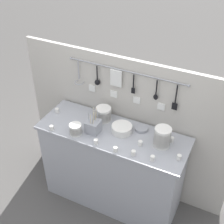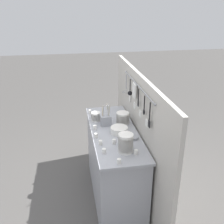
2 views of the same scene
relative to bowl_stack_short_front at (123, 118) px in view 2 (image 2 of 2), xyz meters
name	(u,v)px [view 2 (image 2 of 2)]	position (x,y,z in m)	size (l,w,h in m)	color
ground_plane	(114,195)	(0.17, -0.14, -1.02)	(20.00, 20.00, 0.00)	#514F4C
counter	(114,164)	(0.17, -0.14, -0.55)	(1.47, 0.53, 0.95)	#9EA0A8
back_wall	(138,139)	(0.17, 0.16, -0.22)	(2.27, 0.11, 1.60)	#BCB7AD
bowl_stack_short_front	(123,118)	(0.00, 0.00, 0.00)	(0.16, 0.16, 0.14)	silver
bowl_stack_wide_centre	(96,117)	(-0.13, -0.31, -0.01)	(0.12, 0.12, 0.11)	silver
bowl_stack_back_corner	(126,143)	(0.65, -0.11, 0.03)	(0.15, 0.15, 0.19)	silver
plate_stack	(119,130)	(0.24, -0.09, -0.03)	(0.20, 0.20, 0.07)	silver
steel_mixing_bowl	(132,137)	(0.40, 0.02, -0.06)	(0.13, 0.13, 0.03)	#93969E
cutlery_caddy	(106,120)	(0.00, -0.21, -0.01)	(0.13, 0.13, 0.27)	#93969E
cup_front_left	(100,143)	(0.47, -0.34, -0.05)	(0.04, 0.04, 0.05)	silver
cup_edge_far	(119,161)	(0.84, -0.21, -0.05)	(0.04, 0.04, 0.05)	silver
cup_by_caddy	(108,107)	(-0.49, -0.11, -0.05)	(0.04, 0.04, 0.05)	silver
cup_front_right	(90,112)	(-0.37, -0.37, -0.05)	(0.04, 0.04, 0.05)	silver
cup_edge_near	(96,136)	(0.31, -0.37, -0.05)	(0.04, 0.04, 0.05)	silver
cup_back_right	(95,127)	(0.11, -0.35, -0.05)	(0.04, 0.04, 0.05)	silver
cup_mid_row	(136,152)	(0.72, -0.02, -0.05)	(0.04, 0.04, 0.05)	silver
cup_back_left	(104,151)	(0.64, -0.33, -0.05)	(0.04, 0.04, 0.05)	silver
cup_centre	(114,142)	(0.48, -0.19, -0.05)	(0.04, 0.04, 0.05)	silver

